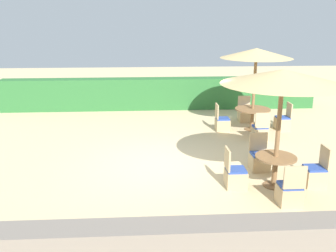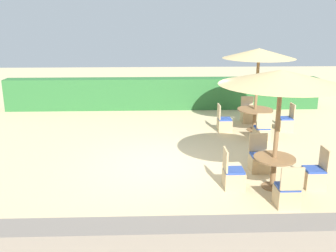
# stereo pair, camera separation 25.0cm
# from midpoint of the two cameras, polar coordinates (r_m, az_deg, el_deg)

# --- Properties ---
(ground_plane) EXTENTS (40.00, 40.00, 0.00)m
(ground_plane) POSITION_cam_midpoint_polar(r_m,az_deg,el_deg) (9.87, -0.51, -6.01)
(ground_plane) COLOR #D1BA8C
(hedge_row) EXTENTS (13.00, 0.70, 1.30)m
(hedge_row) POSITION_cam_midpoint_polar(r_m,az_deg,el_deg) (15.76, -1.74, 4.96)
(hedge_row) COLOR #2D6B33
(hedge_row) RESTS_ON ground_plane
(stone_border) EXTENTS (10.00, 0.56, 0.53)m
(stone_border) POSITION_cam_midpoint_polar(r_m,az_deg,el_deg) (6.38, 1.36, -16.76)
(stone_border) COLOR slate
(stone_border) RESTS_ON ground_plane
(parasol_back_right) EXTENTS (2.37, 2.37, 2.77)m
(parasol_back_right) POSITION_cam_midpoint_polar(r_m,az_deg,el_deg) (12.73, 12.76, 10.70)
(parasol_back_right) COLOR olive
(parasol_back_right) RESTS_ON ground_plane
(round_table_back_right) EXTENTS (1.19, 1.19, 0.74)m
(round_table_back_right) POSITION_cam_midpoint_polar(r_m,az_deg,el_deg) (13.06, 12.22, 2.02)
(round_table_back_right) COLOR olive
(round_table_back_right) RESTS_ON ground_plane
(patio_chair_back_right_north) EXTENTS (0.46, 0.46, 0.93)m
(patio_chair_back_right_north) POSITION_cam_midpoint_polar(r_m,az_deg,el_deg) (14.12, 11.12, 1.71)
(patio_chair_back_right_north) COLOR tan
(patio_chair_back_right_north) RESTS_ON ground_plane
(patio_chair_back_right_east) EXTENTS (0.46, 0.46, 0.93)m
(patio_chair_back_right_east) POSITION_cam_midpoint_polar(r_m,az_deg,el_deg) (13.44, 16.59, 0.59)
(patio_chair_back_right_east) COLOR tan
(patio_chair_back_right_east) RESTS_ON ground_plane
(patio_chair_back_right_south) EXTENTS (0.46, 0.46, 0.93)m
(patio_chair_back_right_south) POSITION_cam_midpoint_polar(r_m,az_deg,el_deg) (12.09, 13.26, -0.88)
(patio_chair_back_right_south) COLOR tan
(patio_chair_back_right_south) RESTS_ON ground_plane
(patio_chair_back_right_west) EXTENTS (0.46, 0.46, 0.93)m
(patio_chair_back_right_west) POSITION_cam_midpoint_polar(r_m,az_deg,el_deg) (12.85, 7.68, 0.43)
(patio_chair_back_right_west) COLOR tan
(patio_chair_back_right_west) RESTS_ON ground_plane
(parasol_front_right) EXTENTS (2.65, 2.65, 2.69)m
(parasol_front_right) POSITION_cam_midpoint_polar(r_m,az_deg,el_deg) (8.30, 16.26, 7.12)
(parasol_front_right) COLOR olive
(parasol_front_right) RESTS_ON ground_plane
(round_table_front_right) EXTENTS (0.92, 0.92, 0.73)m
(round_table_front_right) POSITION_cam_midpoint_polar(r_m,az_deg,el_deg) (8.81, 15.25, -5.61)
(round_table_front_right) COLOR olive
(round_table_front_right) RESTS_ON ground_plane
(patio_chair_front_right_north) EXTENTS (0.46, 0.46, 0.93)m
(patio_chair_front_right_north) POSITION_cam_midpoint_polar(r_m,az_deg,el_deg) (9.75, 13.04, -5.07)
(patio_chair_front_right_north) COLOR tan
(patio_chair_front_right_north) RESTS_ON ground_plane
(patio_chair_front_right_south) EXTENTS (0.46, 0.46, 0.93)m
(patio_chair_front_right_south) POSITION_cam_midpoint_polar(r_m,az_deg,el_deg) (8.17, 17.19, -9.72)
(patio_chair_front_right_south) COLOR tan
(patio_chair_front_right_south) RESTS_ON ground_plane
(patio_chair_front_right_east) EXTENTS (0.46, 0.46, 0.93)m
(patio_chair_front_right_east) POSITION_cam_midpoint_polar(r_m,az_deg,el_deg) (9.25, 20.74, -6.93)
(patio_chair_front_right_east) COLOR tan
(patio_chair_front_right_east) RESTS_ON ground_plane
(patio_chair_front_right_west) EXTENTS (0.46, 0.46, 0.93)m
(patio_chair_front_right_west) POSITION_cam_midpoint_polar(r_m,az_deg,el_deg) (8.68, 9.35, -7.58)
(patio_chair_front_right_west) COLOR tan
(patio_chair_front_right_west) RESTS_ON ground_plane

